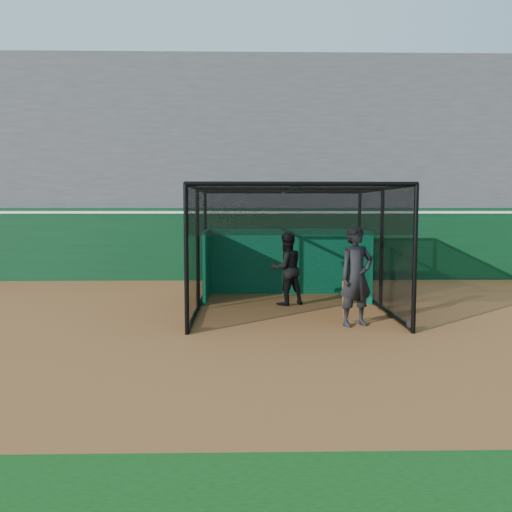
{
  "coord_description": "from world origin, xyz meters",
  "views": [
    {
      "loc": [
        -0.13,
        -10.31,
        2.48
      ],
      "look_at": [
        0.13,
        2.0,
        1.4
      ],
      "focal_mm": 38.0,
      "sensor_mm": 36.0,
      "label": 1
    }
  ],
  "objects": [
    {
      "name": "grandstand",
      "position": [
        0.0,
        12.27,
        4.48
      ],
      "size": [
        50.0,
        7.85,
        8.95
      ],
      "color": "#4C4C4F",
      "rests_on": "ground"
    },
    {
      "name": "outfield_wall",
      "position": [
        0.0,
        8.5,
        1.29
      ],
      "size": [
        50.0,
        0.5,
        2.5
      ],
      "color": "#093217",
      "rests_on": "ground"
    },
    {
      "name": "on_deck_player",
      "position": [
        2.23,
        0.97,
        1.06
      ],
      "size": [
        0.91,
        0.76,
        2.12
      ],
      "color": "black",
      "rests_on": "ground"
    },
    {
      "name": "batting_cage",
      "position": [
        0.98,
        2.85,
        1.48
      ],
      "size": [
        4.59,
        5.29,
        2.96
      ],
      "color": "black",
      "rests_on": "ground"
    },
    {
      "name": "batter",
      "position": [
        0.95,
        3.52,
        0.94
      ],
      "size": [
        1.12,
        1.03,
        1.87
      ],
      "primitive_type": "imported",
      "rotation": [
        0.0,
        0.0,
        3.57
      ],
      "color": "black",
      "rests_on": "ground"
    },
    {
      "name": "ground",
      "position": [
        0.0,
        0.0,
        0.0
      ],
      "size": [
        120.0,
        120.0,
        0.0
      ],
      "primitive_type": "plane",
      "color": "brown",
      "rests_on": "ground"
    }
  ]
}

